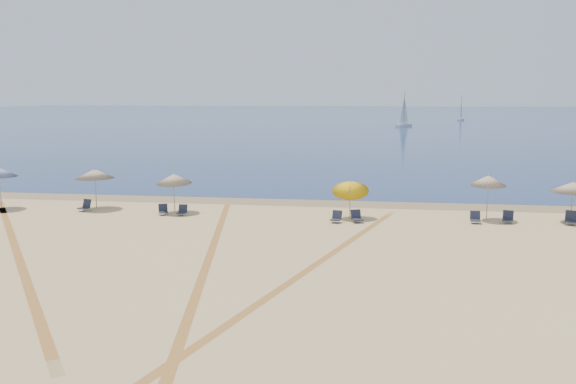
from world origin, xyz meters
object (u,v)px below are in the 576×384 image
object	(u,v)px
umbrella_4	(488,180)
chair_3	(182,211)
chair_4	(336,217)
chair_6	(475,218)
umbrella_1	(95,174)
umbrella_2	(174,179)
umbrella_5	(573,187)
chair_2	(163,210)
sailboat_1	(461,113)
chair_7	(508,218)
umbrella_3	(350,186)
chair_5	(357,217)
chair_1	(85,206)
sailboat_0	(404,116)
chair_8	(571,219)

from	to	relation	value
umbrella_4	chair_3	size ratio (longest dim) A/B	4.12
chair_4	chair_6	size ratio (longest dim) A/B	1.12
umbrella_1	umbrella_2	world-z (taller)	umbrella_1
umbrella_5	chair_4	size ratio (longest dim) A/B	3.19
chair_2	sailboat_1	bearing A→B (deg)	51.44
chair_7	sailboat_1	distance (m)	147.69
umbrella_3	chair_3	distance (m)	9.77
umbrella_1	umbrella_3	bearing A→B (deg)	-2.93
chair_6	chair_5	bearing A→B (deg)	-170.66
chair_3	umbrella_5	bearing A→B (deg)	4.37
chair_6	sailboat_1	world-z (taller)	sailboat_1
chair_1	chair_6	size ratio (longest dim) A/B	1.25
umbrella_1	umbrella_2	bearing A→B (deg)	-5.93
chair_6	chair_4	bearing A→B (deg)	-169.87
umbrella_5	chair_7	size ratio (longest dim) A/B	3.05
umbrella_3	umbrella_4	world-z (taller)	umbrella_4
chair_2	sailboat_0	bearing A→B (deg)	55.67
chair_7	chair_1	bearing A→B (deg)	-165.14
umbrella_4	chair_8	bearing A→B (deg)	-9.54
sailboat_1	sailboat_0	bearing A→B (deg)	-98.03
umbrella_2	chair_5	xyz separation A→B (m)	(10.78, -1.33, -1.72)
umbrella_2	umbrella_3	bearing A→B (deg)	-1.42
chair_5	chair_8	xyz separation A→B (m)	(11.41, 1.03, 0.03)
umbrella_5	chair_3	bearing A→B (deg)	-176.79
umbrella_4	chair_4	xyz separation A→B (m)	(-8.24, -1.96, -1.92)
umbrella_1	chair_6	distance (m)	22.46
chair_7	umbrella_2	bearing A→B (deg)	-166.21
umbrella_2	umbrella_1	bearing A→B (deg)	174.07
umbrella_4	sailboat_1	world-z (taller)	sailboat_1
chair_5	chair_7	xyz separation A→B (m)	(8.15, 1.00, -0.00)
chair_3	umbrella_3	bearing A→B (deg)	4.69
sailboat_0	chair_1	bearing A→B (deg)	-69.86
chair_1	chair_5	bearing A→B (deg)	15.11
umbrella_1	chair_3	xyz separation A→B (m)	(5.93, -1.39, -1.87)
chair_1	chair_7	world-z (taller)	chair_1
umbrella_3	umbrella_5	size ratio (longest dim) A/B	1.06
umbrella_2	umbrella_4	world-z (taller)	umbrella_4
chair_6	sailboat_0	size ratio (longest dim) A/B	0.08
umbrella_2	sailboat_0	xyz separation A→B (m)	(18.39, 107.35, 0.40)
sailboat_0	sailboat_1	world-z (taller)	sailboat_0
chair_4	sailboat_0	distance (m)	109.28
chair_3	sailboat_0	size ratio (longest dim) A/B	0.08
umbrella_1	chair_5	distance (m)	16.18
umbrella_1	umbrella_3	xyz separation A→B (m)	(15.56, -0.80, -0.33)
umbrella_1	umbrella_5	distance (m)	27.58
umbrella_1	chair_6	xyz separation A→B (m)	(22.36, -1.17, -1.85)
chair_6	chair_7	xyz separation A→B (m)	(1.76, 0.30, 0.01)
umbrella_4	chair_5	distance (m)	7.61
umbrella_3	umbrella_4	size ratio (longest dim) A/B	0.97
chair_5	umbrella_5	bearing A→B (deg)	-12.87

